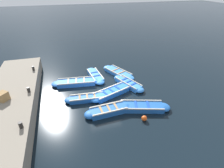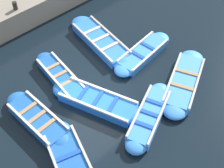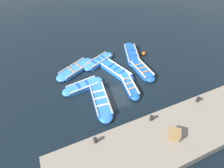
{
  "view_description": "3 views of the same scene",
  "coord_description": "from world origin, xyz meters",
  "px_view_note": "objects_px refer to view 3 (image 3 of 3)",
  "views": [
    {
      "loc": [
        -2.47,
        -10.97,
        7.51
      ],
      "look_at": [
        0.97,
        0.76,
        0.24
      ],
      "focal_mm": 28.0,
      "sensor_mm": 36.0,
      "label": 1
    },
    {
      "loc": [
        6.03,
        -4.65,
        9.1
      ],
      "look_at": [
        0.37,
        0.62,
        0.21
      ],
      "focal_mm": 50.0,
      "sensor_mm": 36.0,
      "label": 2
    },
    {
      "loc": [
        -9.29,
        4.31,
        9.88
      ],
      "look_at": [
        -0.86,
        0.68,
        0.35
      ],
      "focal_mm": 28.0,
      "sensor_mm": 36.0,
      "label": 3
    }
  ],
  "objects_px": {
    "boat_tucked": "(132,54)",
    "wooden_crate": "(175,134)",
    "buoy_orange_near": "(144,53)",
    "boat_inner_gap": "(142,70)",
    "boat_end_of_row": "(129,85)",
    "boat_outer_left": "(116,70)",
    "boat_bow_out": "(83,86)",
    "boat_mid_row": "(99,61)",
    "bollard_mid_north": "(151,118)",
    "bollard_north": "(198,100)",
    "bollard_mid_south": "(95,140)",
    "boat_stern_in": "(76,69)",
    "boat_broadside": "(100,99)"
  },
  "relations": [
    {
      "from": "boat_tucked",
      "to": "wooden_crate",
      "type": "bearing_deg",
      "value": 166.59
    },
    {
      "from": "buoy_orange_near",
      "to": "boat_inner_gap",
      "type": "bearing_deg",
      "value": 145.33
    },
    {
      "from": "boat_end_of_row",
      "to": "boat_tucked",
      "type": "bearing_deg",
      "value": -31.12
    },
    {
      "from": "boat_outer_left",
      "to": "boat_bow_out",
      "type": "bearing_deg",
      "value": 101.92
    },
    {
      "from": "boat_mid_row",
      "to": "bollard_mid_north",
      "type": "distance_m",
      "value": 7.48
    },
    {
      "from": "boat_mid_row",
      "to": "buoy_orange_near",
      "type": "distance_m",
      "value": 4.28
    },
    {
      "from": "bollard_north",
      "to": "boat_outer_left",
      "type": "bearing_deg",
      "value": 28.86
    },
    {
      "from": "boat_outer_left",
      "to": "boat_tucked",
      "type": "bearing_deg",
      "value": -57.26
    },
    {
      "from": "boat_mid_row",
      "to": "boat_inner_gap",
      "type": "distance_m",
      "value": 3.83
    },
    {
      "from": "boat_end_of_row",
      "to": "boat_tucked",
      "type": "xyz_separation_m",
      "value": [
        3.36,
        -2.03,
        0.01
      ]
    },
    {
      "from": "bollard_north",
      "to": "bollard_mid_south",
      "type": "bearing_deg",
      "value": 90.0
    },
    {
      "from": "bollard_mid_south",
      "to": "buoy_orange_near",
      "type": "height_order",
      "value": "bollard_mid_south"
    },
    {
      "from": "buoy_orange_near",
      "to": "bollard_mid_south",
      "type": "bearing_deg",
      "value": 133.72
    },
    {
      "from": "wooden_crate",
      "to": "buoy_orange_near",
      "type": "height_order",
      "value": "wooden_crate"
    },
    {
      "from": "boat_stern_in",
      "to": "boat_inner_gap",
      "type": "bearing_deg",
      "value": -114.47
    },
    {
      "from": "boat_bow_out",
      "to": "bollard_mid_south",
      "type": "xyz_separation_m",
      "value": [
        -5.04,
        0.71,
        1.08
      ]
    },
    {
      "from": "boat_tucked",
      "to": "wooden_crate",
      "type": "height_order",
      "value": "wooden_crate"
    },
    {
      "from": "boat_bow_out",
      "to": "boat_end_of_row",
      "type": "height_order",
      "value": "boat_end_of_row"
    },
    {
      "from": "boat_inner_gap",
      "to": "buoy_orange_near",
      "type": "height_order",
      "value": "boat_inner_gap"
    },
    {
      "from": "boat_mid_row",
      "to": "buoy_orange_near",
      "type": "xyz_separation_m",
      "value": [
        -0.57,
        -4.24,
        -0.0
      ]
    },
    {
      "from": "boat_stern_in",
      "to": "bollard_mid_south",
      "type": "height_order",
      "value": "bollard_mid_south"
    },
    {
      "from": "bollard_mid_south",
      "to": "boat_bow_out",
      "type": "bearing_deg",
      "value": -7.98
    },
    {
      "from": "bollard_north",
      "to": "wooden_crate",
      "type": "xyz_separation_m",
      "value": [
        -1.4,
        2.9,
        0.1
      ]
    },
    {
      "from": "boat_inner_gap",
      "to": "bollard_mid_south",
      "type": "bearing_deg",
      "value": 130.16
    },
    {
      "from": "boat_bow_out",
      "to": "bollard_mid_south",
      "type": "relative_size",
      "value": 9.54
    },
    {
      "from": "wooden_crate",
      "to": "bollard_mid_south",
      "type": "bearing_deg",
      "value": 70.65
    },
    {
      "from": "bollard_mid_south",
      "to": "buoy_orange_near",
      "type": "xyz_separation_m",
      "value": [
        6.81,
        -7.12,
        -1.07
      ]
    },
    {
      "from": "boat_stern_in",
      "to": "bollard_north",
      "type": "height_order",
      "value": "bollard_north"
    },
    {
      "from": "boat_mid_row",
      "to": "boat_broadside",
      "type": "relative_size",
      "value": 0.79
    },
    {
      "from": "wooden_crate",
      "to": "buoy_orange_near",
      "type": "bearing_deg",
      "value": -20.86
    },
    {
      "from": "boat_inner_gap",
      "to": "bollard_north",
      "type": "height_order",
      "value": "bollard_north"
    },
    {
      "from": "boat_tucked",
      "to": "wooden_crate",
      "type": "distance_m",
      "value": 8.86
    },
    {
      "from": "boat_tucked",
      "to": "bollard_north",
      "type": "relative_size",
      "value": 11.23
    },
    {
      "from": "bollard_north",
      "to": "bollard_mid_north",
      "type": "distance_m",
      "value": 3.45
    },
    {
      "from": "boat_bow_out",
      "to": "boat_tucked",
      "type": "relative_size",
      "value": 0.85
    },
    {
      "from": "boat_end_of_row",
      "to": "wooden_crate",
      "type": "relative_size",
      "value": 5.96
    },
    {
      "from": "boat_end_of_row",
      "to": "bollard_mid_north",
      "type": "distance_m",
      "value": 3.97
    },
    {
      "from": "boat_tucked",
      "to": "boat_outer_left",
      "type": "distance_m",
      "value": 2.7
    },
    {
      "from": "bollard_north",
      "to": "bollard_mid_north",
      "type": "relative_size",
      "value": 1.0
    },
    {
      "from": "boat_bow_out",
      "to": "boat_tucked",
      "type": "height_order",
      "value": "boat_tucked"
    },
    {
      "from": "buoy_orange_near",
      "to": "wooden_crate",
      "type": "bearing_deg",
      "value": 159.14
    },
    {
      "from": "buoy_orange_near",
      "to": "bollard_north",
      "type": "bearing_deg",
      "value": 178.08
    },
    {
      "from": "boat_end_of_row",
      "to": "bollard_mid_south",
      "type": "xyz_separation_m",
      "value": [
        -3.78,
        4.0,
        1.08
      ]
    },
    {
      "from": "bollard_mid_south",
      "to": "bollard_mid_north",
      "type": "bearing_deg",
      "value": -90.0
    },
    {
      "from": "boat_mid_row",
      "to": "boat_tucked",
      "type": "xyz_separation_m",
      "value": [
        -0.24,
        -3.15,
        -0.01
      ]
    },
    {
      "from": "boat_tucked",
      "to": "boat_outer_left",
      "type": "height_order",
      "value": "boat_outer_left"
    },
    {
      "from": "bollard_north",
      "to": "wooden_crate",
      "type": "height_order",
      "value": "wooden_crate"
    },
    {
      "from": "boat_bow_out",
      "to": "boat_inner_gap",
      "type": "distance_m",
      "value": 5.09
    },
    {
      "from": "boat_tucked",
      "to": "bollard_north",
      "type": "height_order",
      "value": "bollard_north"
    },
    {
      "from": "bollard_north",
      "to": "bollard_mid_north",
      "type": "height_order",
      "value": "same"
    }
  ]
}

